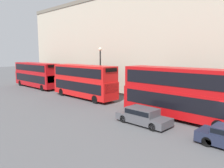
{
  "coord_description": "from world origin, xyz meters",
  "views": [
    {
      "loc": [
        -16.19,
        -4.03,
        5.83
      ],
      "look_at": [
        0.48,
        12.26,
        2.6
      ],
      "focal_mm": 35.0,
      "sensor_mm": 36.0,
      "label": 1
    }
  ],
  "objects_px": {
    "bus_second_in_queue": "(84,80)",
    "pedestrian": "(212,108)",
    "bus_third_in_queue": "(36,74)",
    "bus_leading": "(179,91)",
    "car_hatchback": "(143,116)"
  },
  "relations": [
    {
      "from": "bus_leading",
      "to": "bus_second_in_queue",
      "type": "bearing_deg",
      "value": 90.0
    },
    {
      "from": "bus_second_in_queue",
      "to": "car_hatchback",
      "type": "xyz_separation_m",
      "value": [
        -3.4,
        -12.13,
        -1.67
      ]
    },
    {
      "from": "bus_leading",
      "to": "pedestrian",
      "type": "bearing_deg",
      "value": -34.42
    },
    {
      "from": "bus_leading",
      "to": "pedestrian",
      "type": "height_order",
      "value": "bus_leading"
    },
    {
      "from": "bus_leading",
      "to": "bus_second_in_queue",
      "type": "distance_m",
      "value": 13.58
    },
    {
      "from": "bus_second_in_queue",
      "to": "pedestrian",
      "type": "relative_size",
      "value": 5.81
    },
    {
      "from": "car_hatchback",
      "to": "bus_leading",
      "type": "bearing_deg",
      "value": -23.12
    },
    {
      "from": "bus_third_in_queue",
      "to": "pedestrian",
      "type": "xyz_separation_m",
      "value": [
        2.78,
        -28.67,
        -1.54
      ]
    },
    {
      "from": "bus_leading",
      "to": "car_hatchback",
      "type": "distance_m",
      "value": 4.11
    },
    {
      "from": "bus_second_in_queue",
      "to": "pedestrian",
      "type": "bearing_deg",
      "value": -79.81
    },
    {
      "from": "pedestrian",
      "to": "car_hatchback",
      "type": "bearing_deg",
      "value": 151.49
    },
    {
      "from": "bus_second_in_queue",
      "to": "pedestrian",
      "type": "distance_m",
      "value": 15.82
    },
    {
      "from": "bus_leading",
      "to": "bus_second_in_queue",
      "type": "xyz_separation_m",
      "value": [
        0.0,
        13.58,
        -0.13
      ]
    },
    {
      "from": "bus_third_in_queue",
      "to": "pedestrian",
      "type": "height_order",
      "value": "bus_third_in_queue"
    },
    {
      "from": "bus_second_in_queue",
      "to": "bus_third_in_queue",
      "type": "relative_size",
      "value": 0.91
    }
  ]
}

